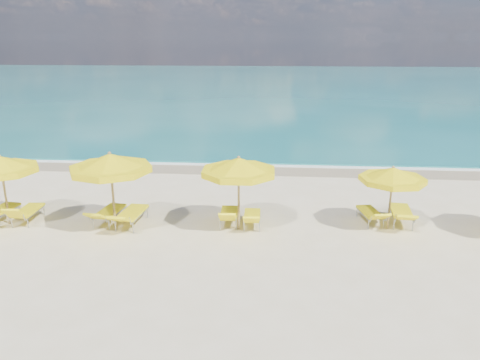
{
  "coord_description": "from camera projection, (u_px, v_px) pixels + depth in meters",
  "views": [
    {
      "loc": [
        1.2,
        -13.91,
        5.92
      ],
      "look_at": [
        0.0,
        1.5,
        1.2
      ],
      "focal_mm": 35.0,
      "sensor_mm": 36.0,
      "label": 1
    }
  ],
  "objects": [
    {
      "name": "ground_plane",
      "position": [
        236.0,
        229.0,
        15.08
      ],
      "size": [
        120.0,
        120.0,
        0.0
      ],
      "primitive_type": "plane",
      "color": "beige"
    },
    {
      "name": "ocean",
      "position": [
        268.0,
        85.0,
        60.85
      ],
      "size": [
        120.0,
        80.0,
        0.3
      ],
      "primitive_type": "cube",
      "color": "#116365",
      "rests_on": "ground"
    },
    {
      "name": "wet_sand_band",
      "position": [
        250.0,
        168.0,
        22.14
      ],
      "size": [
        120.0,
        2.6,
        0.01
      ],
      "primitive_type": "cube",
      "color": "tan",
      "rests_on": "ground"
    },
    {
      "name": "foam_line",
      "position": [
        251.0,
        164.0,
        22.9
      ],
      "size": [
        120.0,
        1.2,
        0.03
      ],
      "primitive_type": "cube",
      "color": "white",
      "rests_on": "ground"
    },
    {
      "name": "whitecap_near",
      "position": [
        170.0,
        128.0,
        31.74
      ],
      "size": [
        14.0,
        0.36,
        0.05
      ],
      "primitive_type": "cube",
      "color": "white",
      "rests_on": "ground"
    },
    {
      "name": "whitecap_far",
      "position": [
        361.0,
        115.0,
        37.37
      ],
      "size": [
        18.0,
        0.3,
        0.05
      ],
      "primitive_type": "cube",
      "color": "white",
      "rests_on": "ground"
    },
    {
      "name": "umbrella_2",
      "position": [
        1.0,
        165.0,
        14.92
      ],
      "size": [
        2.68,
        2.68,
        2.37
      ],
      "rotation": [
        0.0,
        0.0,
        0.16
      ],
      "color": "#A28651",
      "rests_on": "ground"
    },
    {
      "name": "umbrella_3",
      "position": [
        110.0,
        164.0,
        14.35
      ],
      "size": [
        2.78,
        2.78,
        2.59
      ],
      "rotation": [
        0.0,
        0.0,
        0.09
      ],
      "color": "#A28651",
      "rests_on": "ground"
    },
    {
      "name": "umbrella_4",
      "position": [
        239.0,
        167.0,
        14.48
      ],
      "size": [
        3.16,
        3.16,
        2.44
      ],
      "rotation": [
        0.0,
        0.0,
        0.41
      ],
      "color": "#A28651",
      "rests_on": "ground"
    },
    {
      "name": "umbrella_5",
      "position": [
        393.0,
        175.0,
        14.57
      ],
      "size": [
        2.48,
        2.48,
        2.11
      ],
      "rotation": [
        0.0,
        0.0,
        -0.21
      ],
      "color": "#A28651",
      "rests_on": "ground"
    },
    {
      "name": "lounger_2_left",
      "position": [
        0.0,
        215.0,
        15.65
      ],
      "size": [
        0.85,
        1.96,
        0.71
      ],
      "rotation": [
        0.0,
        0.0,
        -0.13
      ],
      "color": "#A5A8AD",
      "rests_on": "ground"
    },
    {
      "name": "lounger_2_right",
      "position": [
        28.0,
        215.0,
        15.63
      ],
      "size": [
        0.67,
        1.78,
        0.84
      ],
      "rotation": [
        0.0,
        0.0,
        0.04
      ],
      "color": "#A5A8AD",
      "rests_on": "ground"
    },
    {
      "name": "lounger_3_left",
      "position": [
        109.0,
        216.0,
        15.53
      ],
      "size": [
        0.83,
        1.94,
        0.76
      ],
      "rotation": [
        0.0,
        0.0,
        -0.12
      ],
      "color": "#A5A8AD",
      "rests_on": "ground"
    },
    {
      "name": "lounger_3_right",
      "position": [
        131.0,
        218.0,
        15.32
      ],
      "size": [
        0.83,
        2.08,
        0.79
      ],
      "rotation": [
        0.0,
        0.0,
        -0.09
      ],
      "color": "#A5A8AD",
      "rests_on": "ground"
    },
    {
      "name": "lounger_4_left",
      "position": [
        229.0,
        218.0,
        15.43
      ],
      "size": [
        0.64,
        1.73,
        0.77
      ],
      "rotation": [
        0.0,
        0.0,
        0.04
      ],
      "color": "#A5A8AD",
      "rests_on": "ground"
    },
    {
      "name": "lounger_4_right",
      "position": [
        252.0,
        220.0,
        15.28
      ],
      "size": [
        0.58,
        1.64,
        0.71
      ],
      "rotation": [
        0.0,
        0.0,
        0.02
      ],
      "color": "#A5A8AD",
      "rests_on": "ground"
    },
    {
      "name": "lounger_5_left",
      "position": [
        370.0,
        217.0,
        15.55
      ],
      "size": [
        0.85,
        1.76,
        0.7
      ],
      "rotation": [
        0.0,
        0.0,
        0.18
      ],
      "color": "#A5A8AD",
      "rests_on": "ground"
    },
    {
      "name": "lounger_5_right",
      "position": [
        401.0,
        217.0,
        15.46
      ],
      "size": [
        0.84,
        2.05,
        0.76
      ],
      "rotation": [
        0.0,
        0.0,
        -0.1
      ],
      "color": "#A5A8AD",
      "rests_on": "ground"
    }
  ]
}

